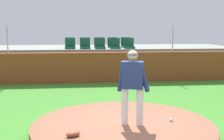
% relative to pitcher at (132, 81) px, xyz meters
% --- Properties ---
extents(ground_plane, '(60.00, 60.00, 0.00)m').
position_rel_pitcher_xyz_m(ground_plane, '(-0.19, 0.08, -1.26)').
color(ground_plane, '#3E8A2A').
extents(pitchers_mound, '(4.16, 4.16, 0.27)m').
position_rel_pitcher_xyz_m(pitchers_mound, '(-0.19, 0.08, -1.13)').
color(pitchers_mound, '#955E46').
rests_on(pitchers_mound, ground_plane).
extents(pitcher, '(0.73, 0.37, 1.71)m').
position_rel_pitcher_xyz_m(pitcher, '(0.00, 0.00, 0.00)').
color(pitcher, white).
rests_on(pitcher, pitchers_mound).
extents(baseball, '(0.07, 0.07, 0.07)m').
position_rel_pitcher_xyz_m(baseball, '(0.95, 0.13, -0.96)').
color(baseball, white).
rests_on(baseball, pitchers_mound).
extents(fielding_glove, '(0.36, 0.33, 0.11)m').
position_rel_pitcher_xyz_m(fielding_glove, '(-1.31, -0.61, -0.94)').
color(fielding_glove, brown).
rests_on(fielding_glove, pitchers_mound).
extents(brick_barrier, '(15.27, 0.40, 1.33)m').
position_rel_pitcher_xyz_m(brick_barrier, '(-0.19, 6.85, -0.59)').
color(brick_barrier, brown).
rests_on(brick_barrier, ground_plane).
extents(fence_post_left, '(0.06, 0.06, 1.18)m').
position_rel_pitcher_xyz_m(fence_post_left, '(-4.21, 6.85, 0.66)').
color(fence_post_left, silver).
rests_on(fence_post_left, brick_barrier).
extents(fence_post_right, '(0.06, 0.06, 1.18)m').
position_rel_pitcher_xyz_m(fence_post_right, '(3.04, 6.85, 0.66)').
color(fence_post_right, silver).
rests_on(fence_post_right, brick_barrier).
extents(bleacher_platform, '(13.61, 3.83, 1.43)m').
position_rel_pitcher_xyz_m(bleacher_platform, '(-0.19, 9.21, -0.55)').
color(bleacher_platform, gray).
rests_on(bleacher_platform, ground_plane).
extents(stadium_chair_0, '(0.48, 0.44, 0.50)m').
position_rel_pitcher_xyz_m(stadium_chair_0, '(-1.59, 7.85, 0.32)').
color(stadium_chair_0, '#124D35').
rests_on(stadium_chair_0, bleacher_platform).
extents(stadium_chair_1, '(0.48, 0.44, 0.50)m').
position_rel_pitcher_xyz_m(stadium_chair_1, '(-0.89, 7.84, 0.32)').
color(stadium_chair_1, '#124D35').
rests_on(stadium_chair_1, bleacher_platform).
extents(stadium_chair_2, '(0.48, 0.44, 0.50)m').
position_rel_pitcher_xyz_m(stadium_chair_2, '(-0.18, 7.81, 0.32)').
color(stadium_chair_2, '#124D35').
rests_on(stadium_chair_2, bleacher_platform).
extents(stadium_chair_3, '(0.48, 0.44, 0.50)m').
position_rel_pitcher_xyz_m(stadium_chair_3, '(0.53, 7.83, 0.32)').
color(stadium_chair_3, '#124D35').
rests_on(stadium_chair_3, bleacher_platform).
extents(stadium_chair_4, '(0.48, 0.44, 0.50)m').
position_rel_pitcher_xyz_m(stadium_chair_4, '(1.21, 7.83, 0.32)').
color(stadium_chair_4, '#124D35').
rests_on(stadium_chair_4, bleacher_platform).
extents(stadium_chair_5, '(0.48, 0.44, 0.50)m').
position_rel_pitcher_xyz_m(stadium_chair_5, '(-1.62, 8.72, 0.32)').
color(stadium_chair_5, '#124D35').
rests_on(stadium_chair_5, bleacher_platform).
extents(stadium_chair_6, '(0.48, 0.44, 0.50)m').
position_rel_pitcher_xyz_m(stadium_chair_6, '(-0.89, 8.71, 0.32)').
color(stadium_chair_6, '#124D35').
rests_on(stadium_chair_6, bleacher_platform).
extents(stadium_chair_7, '(0.48, 0.44, 0.50)m').
position_rel_pitcher_xyz_m(stadium_chair_7, '(-0.18, 8.75, 0.32)').
color(stadium_chair_7, '#124D35').
rests_on(stadium_chair_7, bleacher_platform).
extents(stadium_chair_8, '(0.48, 0.44, 0.50)m').
position_rel_pitcher_xyz_m(stadium_chair_8, '(0.50, 8.74, 0.32)').
color(stadium_chair_8, '#124D35').
rests_on(stadium_chair_8, bleacher_platform).
extents(stadium_chair_9, '(0.48, 0.44, 0.50)m').
position_rel_pitcher_xyz_m(stadium_chair_9, '(1.19, 8.71, 0.32)').
color(stadium_chair_9, '#124D35').
rests_on(stadium_chair_9, bleacher_platform).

